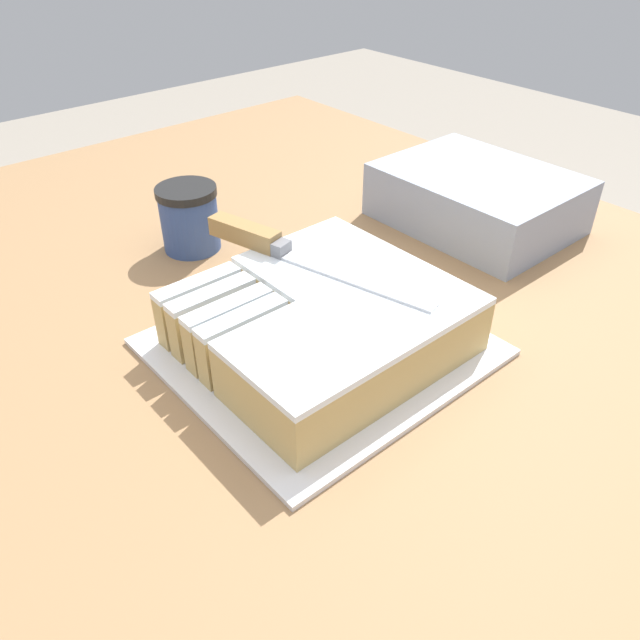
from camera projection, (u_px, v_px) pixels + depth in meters
countertop at (312, 557)px, 0.97m from camera, size 1.40×1.10×0.90m
cake_board at (320, 347)px, 0.66m from camera, size 0.29×0.31×0.01m
cake at (325, 320)px, 0.64m from camera, size 0.24×0.26×0.06m
knife at (266, 242)px, 0.69m from camera, size 0.28×0.09×0.02m
coffee_cup at (189, 218)px, 0.82m from camera, size 0.08×0.08×0.09m
storage_box at (477, 198)px, 0.88m from camera, size 0.26×0.20×0.08m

